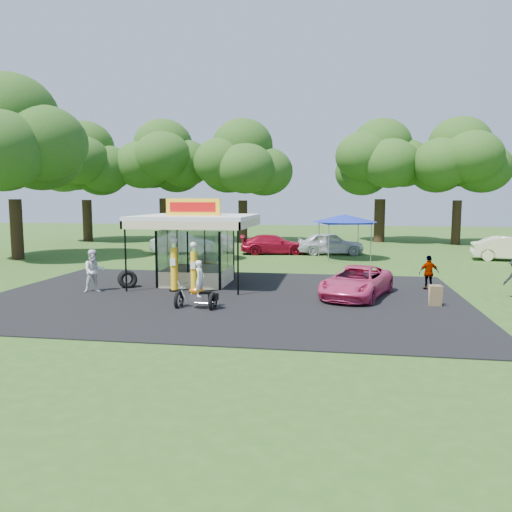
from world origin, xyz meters
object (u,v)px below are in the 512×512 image
object	(u,v)px
pink_sedan	(357,282)
bg_car_b	(274,244)
gas_pump_left	(174,265)
spectator_west	(94,271)
bg_car_a	(183,243)
tent_east	(344,219)
spectator_east_b	(429,273)
tent_west	(199,221)
bg_car_c	(330,243)
bg_car_e	(511,249)
gas_pump_right	(194,269)
gas_station_kiosk	(197,248)
motorcycle	(198,290)
a_frame_sign	(435,296)
kiosk_car	(209,268)

from	to	relation	value
pink_sedan	bg_car_b	distance (m)	16.85
gas_pump_left	spectator_west	size ratio (longest dim) A/B	1.30
bg_car_a	tent_east	distance (m)	12.28
spectator_east_b	tent_west	bearing A→B (deg)	-48.40
bg_car_c	bg_car_e	size ratio (longest dim) A/B	1.00
bg_car_e	tent_east	bearing A→B (deg)	102.49
gas_pump_right	gas_station_kiosk	bearing A→B (deg)	102.87
spectator_west	tent_west	world-z (taller)	tent_west
motorcycle	a_frame_sign	distance (m)	9.12
kiosk_car	bg_car_a	distance (m)	11.76
spectator_east_b	tent_east	distance (m)	12.08
spectator_east_b	tent_west	world-z (taller)	tent_west
gas_pump_right	tent_west	world-z (taller)	tent_west
gas_pump_right	pink_sedan	bearing A→B (deg)	2.77
bg_car_a	bg_car_c	distance (m)	11.12
spectator_west	tent_east	bearing A→B (deg)	15.11
kiosk_car	tent_east	xyz separation A→B (m)	(7.21, 9.30, 2.32)
bg_car_e	kiosk_car	bearing A→B (deg)	127.18
spectator_east_b	kiosk_car	bearing A→B (deg)	-23.87
gas_pump_left	bg_car_c	world-z (taller)	gas_pump_left
pink_sedan	tent_east	xyz separation A→B (m)	(-0.37, 13.55, 2.14)
bg_car_c	tent_west	world-z (taller)	tent_west
bg_car_a	bg_car_e	size ratio (longest dim) A/B	0.96
motorcycle	kiosk_car	world-z (taller)	motorcycle
bg_car_a	tent_west	distance (m)	4.41
gas_pump_left	a_frame_sign	world-z (taller)	gas_pump_left
kiosk_car	bg_car_e	size ratio (longest dim) A/B	0.57
tent_west	motorcycle	bearing A→B (deg)	-74.50
gas_station_kiosk	motorcycle	bearing A→B (deg)	-73.50
gas_station_kiosk	gas_pump_right	distance (m)	2.54
gas_station_kiosk	bg_car_a	bearing A→B (deg)	110.42
gas_station_kiosk	spectator_west	xyz separation A→B (m)	(-3.97, -2.76, -0.82)
tent_east	spectator_west	bearing A→B (deg)	-128.09
kiosk_car	bg_car_a	world-z (taller)	bg_car_a
motorcycle	pink_sedan	xyz separation A→B (m)	(5.99, 3.32, -0.09)
gas_pump_right	bg_car_a	xyz separation A→B (m)	(-5.36, 15.33, -0.33)
spectator_west	bg_car_c	world-z (taller)	spectator_west
motorcycle	tent_west	bearing A→B (deg)	110.35
kiosk_car	tent_east	size ratio (longest dim) A/B	0.64
bg_car_a	bg_car_b	xyz separation A→B (m)	(6.83, 0.92, -0.05)
motorcycle	bg_car_c	world-z (taller)	motorcycle
pink_sedan	bg_car_b	xyz separation A→B (m)	(-5.56, 15.91, 0.07)
bg_car_a	bg_car_c	world-z (taller)	bg_car_c
bg_car_a	bg_car_e	world-z (taller)	bg_car_e
gas_pump_left	gas_pump_right	size ratio (longest dim) A/B	1.08
spectator_east_b	a_frame_sign	bearing A→B (deg)	70.76
gas_pump_right	bg_car_c	distance (m)	17.54
gas_station_kiosk	bg_car_a	world-z (taller)	gas_station_kiosk
gas_pump_right	tent_east	world-z (taller)	tent_east
a_frame_sign	tent_east	world-z (taller)	tent_east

